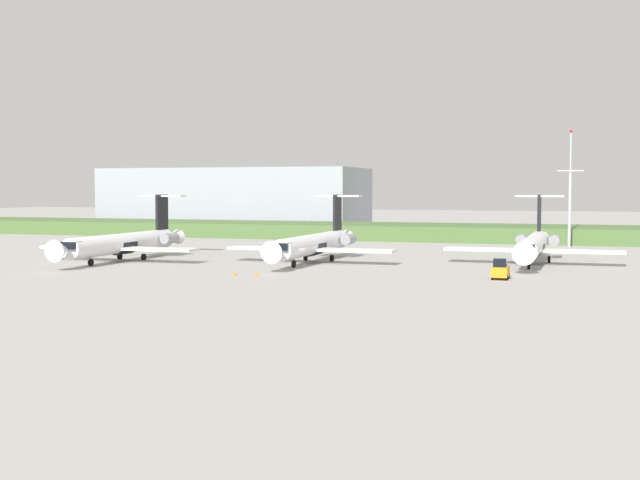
# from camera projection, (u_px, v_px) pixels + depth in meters

# --- Properties ---
(ground_plane) EXTENTS (500.00, 500.00, 0.00)m
(ground_plane) POSITION_uv_depth(u_px,v_px,m) (362.00, 251.00, 131.43)
(ground_plane) COLOR #9E9B96
(grass_berm) EXTENTS (320.00, 20.00, 2.88)m
(grass_berm) POSITION_uv_depth(u_px,v_px,m) (407.00, 232.00, 162.63)
(grass_berm) COLOR #4C6B38
(grass_berm) RESTS_ON ground
(regional_jet_nearest) EXTENTS (22.81, 31.00, 9.00)m
(regional_jet_nearest) POSITION_uv_depth(u_px,v_px,m) (124.00, 242.00, 113.45)
(regional_jet_nearest) COLOR white
(regional_jet_nearest) RESTS_ON ground
(regional_jet_second) EXTENTS (22.81, 31.00, 9.00)m
(regional_jet_second) POSITION_uv_depth(u_px,v_px,m) (314.00, 243.00, 111.39)
(regional_jet_second) COLOR white
(regional_jet_second) RESTS_ON ground
(regional_jet_third) EXTENTS (22.81, 31.00, 9.00)m
(regional_jet_third) POSITION_uv_depth(u_px,v_px,m) (534.00, 244.00, 109.39)
(regional_jet_third) COLOR white
(regional_jet_third) RESTS_ON ground
(antenna_mast) EXTENTS (4.40, 0.50, 19.70)m
(antenna_mast) POSITION_uv_depth(u_px,v_px,m) (570.00, 198.00, 139.32)
(antenna_mast) COLOR #B2B2B7
(antenna_mast) RESTS_ON ground
(distant_hangar) EXTENTS (62.81, 25.52, 14.75)m
(distant_hangar) POSITION_uv_depth(u_px,v_px,m) (235.00, 199.00, 203.51)
(distant_hangar) COLOR #9EA3AD
(distant_hangar) RESTS_ON ground
(baggage_tug) EXTENTS (1.72, 3.20, 2.30)m
(baggage_tug) POSITION_uv_depth(u_px,v_px,m) (500.00, 270.00, 90.37)
(baggage_tug) COLOR orange
(baggage_tug) RESTS_ON ground
(safety_cone_front_marker) EXTENTS (0.44, 0.44, 0.55)m
(safety_cone_front_marker) POSITION_uv_depth(u_px,v_px,m) (235.00, 273.00, 94.19)
(safety_cone_front_marker) COLOR orange
(safety_cone_front_marker) RESTS_ON ground
(safety_cone_mid_marker) EXTENTS (0.44, 0.44, 0.55)m
(safety_cone_mid_marker) POSITION_uv_depth(u_px,v_px,m) (257.00, 274.00, 93.39)
(safety_cone_mid_marker) COLOR orange
(safety_cone_mid_marker) RESTS_ON ground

